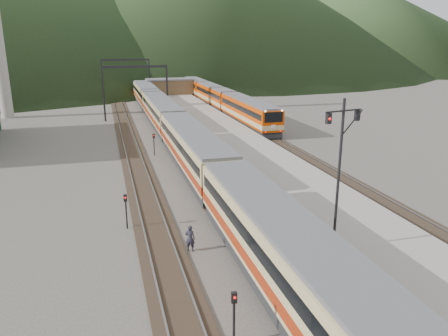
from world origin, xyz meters
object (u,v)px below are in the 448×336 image
object	(u,v)px
main_train	(174,126)
worker	(190,238)
signal_mast	(340,161)
second_train	(215,97)

from	to	relation	value
main_train	worker	size ratio (longest dim) A/B	55.06
signal_mast	worker	bearing A→B (deg)	151.83
signal_mast	worker	xyz separation A→B (m)	(-6.86, 3.68, -4.96)
second_train	worker	size ratio (longest dim) A/B	36.61
signal_mast	worker	world-z (taller)	signal_mast
main_train	worker	xyz separation A→B (m)	(-3.41, -26.48, -1.35)
main_train	signal_mast	xyz separation A→B (m)	(3.46, -30.16, 3.60)
signal_mast	worker	size ratio (longest dim) A/B	5.06
worker	second_train	bearing A→B (deg)	-79.32
second_train	signal_mast	xyz separation A→B (m)	(-8.04, -57.14, 3.82)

